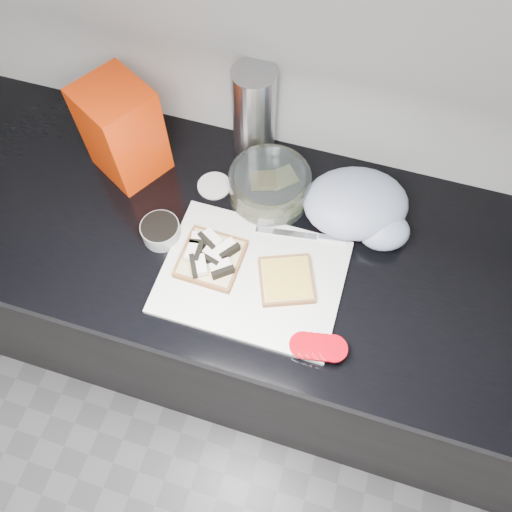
{
  "coord_description": "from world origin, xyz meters",
  "views": [
    {
      "loc": [
        0.15,
        0.63,
        1.91
      ],
      "look_at": [
        0.0,
        1.13,
        0.95
      ],
      "focal_mm": 35.0,
      "sensor_mm": 36.0,
      "label": 1
    }
  ],
  "objects_px": {
    "cutting_board": "(252,277)",
    "steel_canister": "(254,114)",
    "bread_bag": "(122,131)",
    "glass_bowl": "(270,186)"
  },
  "relations": [
    {
      "from": "cutting_board",
      "to": "steel_canister",
      "type": "distance_m",
      "value": 0.39
    },
    {
      "from": "bread_bag",
      "to": "steel_canister",
      "type": "distance_m",
      "value": 0.31
    },
    {
      "from": "cutting_board",
      "to": "steel_canister",
      "type": "bearing_deg",
      "value": 106.35
    },
    {
      "from": "cutting_board",
      "to": "glass_bowl",
      "type": "xyz_separation_m",
      "value": [
        -0.03,
        0.23,
        0.03
      ]
    },
    {
      "from": "steel_canister",
      "to": "cutting_board",
      "type": "bearing_deg",
      "value": -73.65
    },
    {
      "from": "cutting_board",
      "to": "steel_canister",
      "type": "relative_size",
      "value": 1.62
    },
    {
      "from": "glass_bowl",
      "to": "bread_bag",
      "type": "xyz_separation_m",
      "value": [
        -0.36,
        -0.01,
        0.08
      ]
    },
    {
      "from": "cutting_board",
      "to": "glass_bowl",
      "type": "height_order",
      "value": "glass_bowl"
    },
    {
      "from": "bread_bag",
      "to": "steel_canister",
      "type": "height_order",
      "value": "steel_canister"
    },
    {
      "from": "glass_bowl",
      "to": "steel_canister",
      "type": "xyz_separation_m",
      "value": [
        -0.08,
        0.13,
        0.08
      ]
    }
  ]
}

